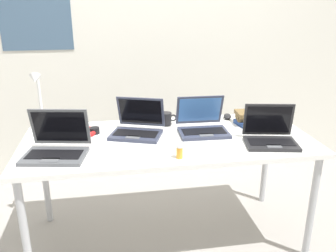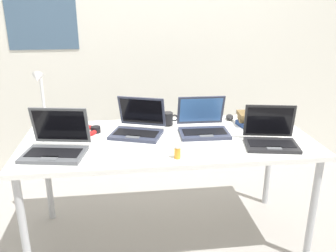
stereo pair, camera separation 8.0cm
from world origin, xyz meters
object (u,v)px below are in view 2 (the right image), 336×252
laptop_near_lamp (271,137)px  pill_bottle (177,151)px  computer_mouse (230,117)px  desk_lamp (42,100)px  laptop_back_left (203,126)px  laptop_center (138,127)px  book_stack (252,119)px  cell_phone (48,137)px  laptop_mid_desk (56,145)px  coffee_mug (168,119)px  headphones (84,131)px

laptop_near_lamp → pill_bottle: laptop_near_lamp is taller
computer_mouse → pill_bottle: bearing=-113.4°
laptop_near_lamp → desk_lamp: bearing=161.8°
laptop_back_left → laptop_near_lamp: (0.36, -0.25, 0.00)m
laptop_center → laptop_back_left: (0.42, -0.03, -0.00)m
computer_mouse → book_stack: (0.11, -0.14, 0.03)m
laptop_back_left → cell_phone: laptop_back_left is taller
laptop_back_left → computer_mouse: (0.25, 0.24, -0.03)m
laptop_back_left → cell_phone: (-0.99, 0.04, -0.04)m
laptop_mid_desk → laptop_near_lamp: (1.25, -0.03, -0.00)m
laptop_mid_desk → book_stack: bearing=14.2°
laptop_near_lamp → cell_phone: size_ratio=2.51×
laptop_near_lamp → computer_mouse: laptop_near_lamp is taller
laptop_center → computer_mouse: 0.71m
pill_bottle → book_stack: 0.76m
laptop_back_left → computer_mouse: laptop_back_left is taller
laptop_back_left → book_stack: laptop_back_left is taller
laptop_center → coffee_mug: 0.26m
laptop_center → computer_mouse: (0.67, 0.21, -0.03)m
cell_phone → laptop_back_left: bearing=37.2°
computer_mouse → laptop_center: bearing=-148.2°
desk_lamp → laptop_center: (0.62, -0.18, -0.15)m
cell_phone → book_stack: bearing=42.0°
computer_mouse → headphones: bearing=-157.2°
cell_phone → laptop_center: bearing=38.5°
laptop_near_lamp → book_stack: bearing=88.7°
laptop_near_lamp → cell_phone: 1.38m
laptop_mid_desk → desk_lamp: bearing=108.6°
laptop_back_left → pill_bottle: (-0.23, -0.38, -0.00)m
cell_phone → headphones: bearing=53.1°
laptop_back_left → book_stack: 0.38m
cell_phone → book_stack: 1.35m
laptop_back_left → laptop_near_lamp: size_ratio=0.94×
desk_lamp → laptop_near_lamp: (1.40, -0.46, -0.15)m
book_stack → cell_phone: bearing=-177.3°
headphones → laptop_mid_desk: bearing=-111.9°
computer_mouse → desk_lamp: bearing=-164.1°
desk_lamp → laptop_near_lamp: desk_lamp is taller
laptop_center → cell_phone: 0.57m
laptop_near_lamp → book_stack: laptop_near_lamp is taller
pill_bottle → coffee_mug: (0.02, 0.55, 0.00)m
laptop_mid_desk → book_stack: 1.30m
coffee_mug → desk_lamp: bearing=178.1°
desk_lamp → laptop_back_left: size_ratio=1.24×
headphones → desk_lamp: bearing=156.5°
laptop_back_left → computer_mouse: 0.35m
desk_lamp → coffee_mug: bearing=-1.9°
computer_mouse → headphones: size_ratio=0.45×
pill_bottle → coffee_mug: bearing=88.3°
laptop_center → laptop_near_lamp: 0.83m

